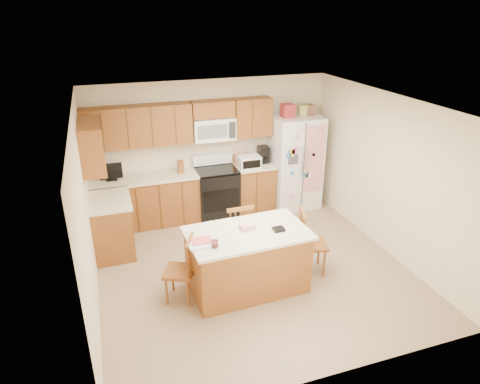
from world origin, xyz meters
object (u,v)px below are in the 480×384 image
object	(u,v)px
refrigerator	(295,161)
windsor_chair_left	(181,271)
island	(247,260)
windsor_chair_right	(311,243)
windsor_chair_back	(237,235)
stove	(216,191)

from	to	relation	value
refrigerator	windsor_chair_left	bearing A→B (deg)	-140.00
island	windsor_chair_right	world-z (taller)	same
windsor_chair_left	windsor_chair_right	bearing A→B (deg)	1.76
windsor_chair_left	windsor_chair_right	xyz separation A→B (m)	(1.96, 0.06, 0.02)
island	windsor_chair_right	distance (m)	1.04
island	windsor_chair_back	distance (m)	0.68
windsor_chair_back	refrigerator	bearing A→B (deg)	43.82
stove	island	size ratio (longest dim) A/B	0.67
island	windsor_chair_left	size ratio (longest dim) A/B	1.80
windsor_chair_back	windsor_chair_right	world-z (taller)	windsor_chair_back
refrigerator	windsor_chair_right	world-z (taller)	refrigerator
windsor_chair_left	windsor_chair_back	world-z (taller)	windsor_chair_back
refrigerator	windsor_chair_right	size ratio (longest dim) A/B	2.07
windsor_chair_back	windsor_chair_right	xyz separation A→B (m)	(0.96, -0.57, -0.01)
stove	windsor_chair_back	bearing A→B (deg)	-95.16
windsor_chair_back	windsor_chair_right	distance (m)	1.12
windsor_chair_left	stove	bearing A→B (deg)	63.83
refrigerator	island	world-z (taller)	refrigerator
island	windsor_chair_left	distance (m)	0.92
stove	windsor_chair_left	size ratio (longest dim) A/B	1.21
island	windsor_chair_back	world-z (taller)	windsor_chair_back
stove	windsor_chair_back	xyz separation A→B (m)	(-0.16, -1.72, 0.00)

